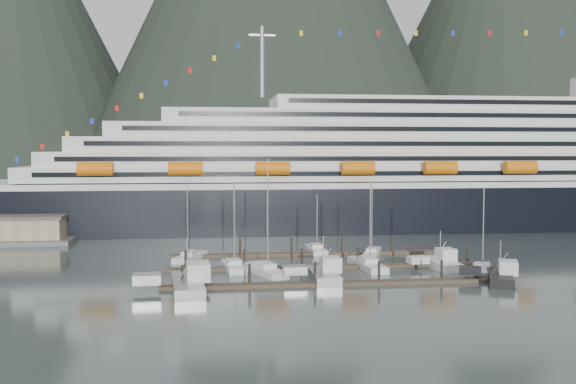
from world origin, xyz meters
name	(u,v)px	position (x,y,z in m)	size (l,w,h in m)	color
ground	(358,271)	(0.00, 0.00, 0.00)	(1600.00, 1600.00, 0.00)	#4C5959
mountains	(281,5)	(52.48, 588.54, 163.40)	(870.00, 440.00, 420.00)	black
cruise_ship	(431,176)	(30.03, 54.94, 12.04)	(210.00, 30.40, 50.30)	black
dock_near	(338,283)	(-4.93, -9.95, 0.31)	(48.18, 2.28, 3.20)	#41362A
dock_mid	(322,266)	(-4.93, 3.05, 0.31)	(48.18, 2.28, 3.20)	#41362A
dock_far	(310,253)	(-4.93, 16.05, 0.31)	(48.18, 2.28, 3.20)	#41362A
sailboat_a	(234,267)	(-18.66, 3.51, 0.43)	(3.68, 9.55, 14.05)	silver
sailboat_b	(265,271)	(-14.22, -0.56, 0.46)	(6.34, 11.35, 17.54)	silver
sailboat_d	(367,265)	(2.11, 2.51, 0.43)	(3.88, 12.29, 14.18)	silver
sailboat_e	(190,257)	(-25.49, 13.60, 0.42)	(5.99, 9.90, 14.22)	silver
sailboat_f	(316,250)	(-3.30, 19.10, 0.40)	(2.79, 8.92, 11.04)	silver
sailboat_g	(372,253)	(5.86, 14.44, 0.41)	(5.41, 9.55, 13.58)	silver
sailboat_h	(482,271)	(18.00, -4.16, 0.42)	(5.72, 9.30, 13.41)	silver
trawler_a	(186,283)	(-25.43, -10.76, 0.95)	(10.18, 14.08, 7.62)	#929497
trawler_b	(322,274)	(-6.52, -6.23, 0.88)	(8.07, 10.60, 6.87)	#929497
trawler_d	(499,276)	(17.88, -10.18, 0.83)	(8.95, 11.04, 6.27)	black
trawler_e	(439,263)	(13.28, 1.26, 0.84)	(7.74, 10.14, 6.35)	silver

